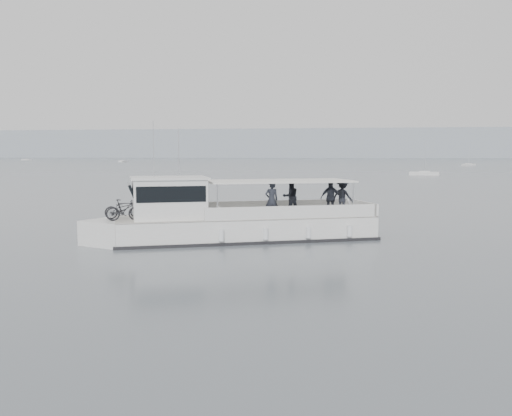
# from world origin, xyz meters

# --- Properties ---
(ground) EXTENTS (1400.00, 1400.00, 0.00)m
(ground) POSITION_xyz_m (0.00, 0.00, 0.00)
(ground) COLOR #555D64
(ground) RESTS_ON ground
(headland) EXTENTS (1400.00, 90.00, 28.00)m
(headland) POSITION_xyz_m (0.00, 560.00, 14.00)
(headland) COLOR #939EA8
(headland) RESTS_ON ground
(tour_boat) EXTENTS (14.14, 8.21, 6.11)m
(tour_boat) POSITION_xyz_m (-3.42, 1.32, 1.00)
(tour_boat) COLOR white
(tour_boat) RESTS_ON ground
(moored_fleet) EXTENTS (386.49, 271.75, 9.97)m
(moored_fleet) POSITION_xyz_m (-15.69, 182.00, 0.36)
(moored_fleet) COLOR white
(moored_fleet) RESTS_ON ground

